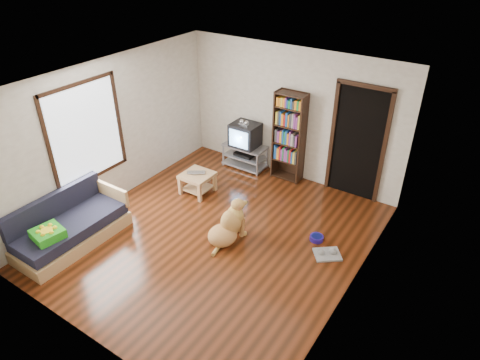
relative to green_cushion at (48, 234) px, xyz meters
The scene contains 18 objects.
ground 2.58m from the green_cushion, 46.29° to the left, with size 5.00×5.00×0.00m, color #5E2610.
ceiling 3.30m from the green_cushion, 46.29° to the left, with size 5.00×5.00×0.00m, color white.
wall_back 4.74m from the green_cushion, 68.00° to the left, with size 4.50×4.50×0.00m, color silver.
wall_front 2.04m from the green_cushion, 20.93° to the right, with size 4.50×4.50×0.00m, color silver.
wall_left 2.06m from the green_cushion, 105.28° to the left, with size 5.00×5.00×0.00m, color silver.
wall_right 4.47m from the green_cushion, 24.59° to the left, with size 5.00×5.00×0.00m, color silver.
green_cushion is the anchor object (origin of this frame).
laptop 2.78m from the green_cushion, 76.55° to the left, with size 0.34×0.22×0.03m, color silver.
dog_bowl 4.16m from the green_cushion, 39.96° to the left, with size 0.22×0.22×0.08m, color navy.
grey_rag 4.25m from the green_cushion, 34.74° to the left, with size 0.40×0.32×0.03m, color gray.
window 1.74m from the green_cushion, 109.98° to the left, with size 0.03×1.46×1.70m.
doorway 5.35m from the green_cushion, 54.28° to the left, with size 1.03×0.05×2.19m.
tv_stand 4.17m from the green_cushion, 78.23° to the left, with size 0.90×0.45×0.50m.
crt_tv 4.20m from the green_cushion, 78.30° to the left, with size 0.55×0.52×0.58m.
bookshelf 4.57m from the green_cushion, 66.67° to the left, with size 0.60×0.30×1.80m.
sofa 0.52m from the green_cushion, 105.40° to the left, with size 0.80×1.80×0.80m.
coffee_table 2.82m from the green_cushion, 76.70° to the left, with size 0.55×0.55×0.40m.
dog 2.73m from the green_cushion, 43.78° to the left, with size 0.58×0.88×0.72m.
Camera 1 is at (3.41, -4.44, 4.44)m, focal length 32.00 mm.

